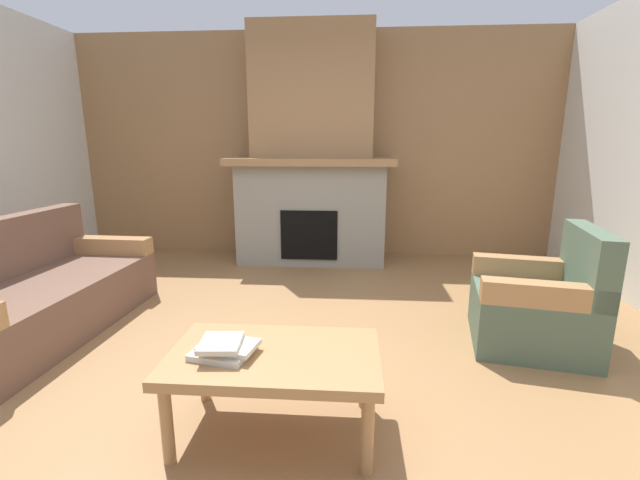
# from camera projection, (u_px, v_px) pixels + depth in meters

# --- Properties ---
(ground) EXTENTS (9.00, 9.00, 0.00)m
(ground) POSITION_uv_depth(u_px,v_px,m) (274.00, 369.00, 2.68)
(ground) COLOR olive
(wall_back_wood_panel) EXTENTS (6.00, 0.12, 2.70)m
(wall_back_wood_panel) POSITION_uv_depth(u_px,v_px,m) (315.00, 147.00, 5.29)
(wall_back_wood_panel) COLOR #997047
(wall_back_wood_panel) RESTS_ON ground
(fireplace) EXTENTS (1.90, 0.82, 2.70)m
(fireplace) POSITION_uv_depth(u_px,v_px,m) (312.00, 163.00, 4.97)
(fireplace) COLOR gray
(fireplace) RESTS_ON ground
(couch) EXTENTS (0.90, 1.83, 0.85)m
(couch) POSITION_uv_depth(u_px,v_px,m) (36.00, 296.00, 3.15)
(couch) COLOR brown
(couch) RESTS_ON ground
(armchair) EXTENTS (0.89, 0.89, 0.85)m
(armchair) POSITION_uv_depth(u_px,v_px,m) (539.00, 305.00, 2.96)
(armchair) COLOR #4C604C
(armchair) RESTS_ON ground
(coffee_table) EXTENTS (1.00, 0.60, 0.43)m
(coffee_table) POSITION_uv_depth(u_px,v_px,m) (274.00, 362.00, 2.02)
(coffee_table) COLOR #A87A4C
(coffee_table) RESTS_ON ground
(book_stack_near_edge) EXTENTS (0.32, 0.26, 0.08)m
(book_stack_near_edge) POSITION_uv_depth(u_px,v_px,m) (224.00, 348.00, 1.98)
(book_stack_near_edge) COLOR beige
(book_stack_near_edge) RESTS_ON coffee_table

